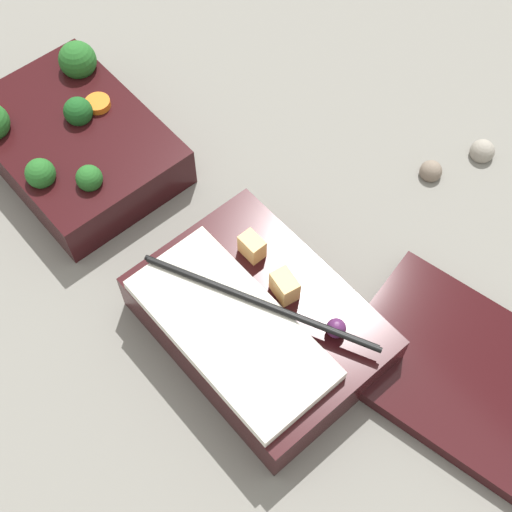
% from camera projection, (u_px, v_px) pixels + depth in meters
% --- Properties ---
extents(ground_plane, '(3.00, 3.00, 0.00)m').
position_uv_depth(ground_plane, '(165.00, 235.00, 0.73)').
color(ground_plane, slate).
extents(bento_tray_vegetable, '(0.22, 0.16, 0.08)m').
position_uv_depth(bento_tray_vegetable, '(72.00, 140.00, 0.75)').
color(bento_tray_vegetable, black).
rests_on(bento_tray_vegetable, ground_plane).
extents(bento_tray_rice, '(0.22, 0.15, 0.07)m').
position_uv_depth(bento_tray_rice, '(257.00, 322.00, 0.64)').
color(bento_tray_rice, black).
rests_on(bento_tray_rice, ground_plane).
extents(bento_lid, '(0.24, 0.19, 0.02)m').
position_uv_depth(bento_lid, '(466.00, 373.00, 0.64)').
color(bento_lid, black).
rests_on(bento_lid, ground_plane).
extents(pebble_0, '(0.02, 0.02, 0.02)m').
position_uv_depth(pebble_0, '(431.00, 171.00, 0.76)').
color(pebble_0, '#7A6B5B').
rests_on(pebble_0, ground_plane).
extents(pebble_1, '(0.03, 0.03, 0.03)m').
position_uv_depth(pebble_1, '(482.00, 151.00, 0.77)').
color(pebble_1, gray).
rests_on(pebble_1, ground_plane).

